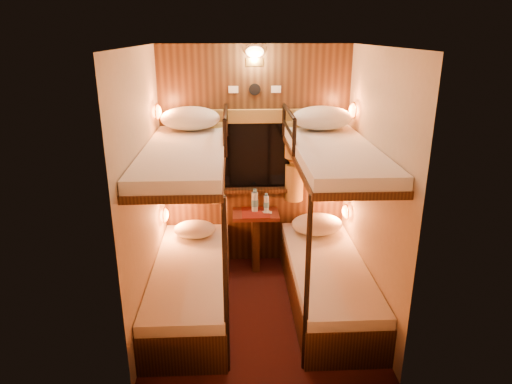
{
  "coord_description": "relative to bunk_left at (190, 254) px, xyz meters",
  "views": [
    {
      "loc": [
        -0.22,
        -3.75,
        2.51
      ],
      "look_at": [
        -0.03,
        0.15,
        1.13
      ],
      "focal_mm": 32.0,
      "sensor_mm": 36.0,
      "label": 1
    }
  ],
  "objects": [
    {
      "name": "table",
      "position": [
        0.65,
        0.78,
        -0.14
      ],
      "size": [
        0.5,
        0.34,
        0.66
      ],
      "color": "#582414",
      "rests_on": "floor"
    },
    {
      "name": "pillow_lower_left",
      "position": [
        -0.0,
        0.61,
        -0.02
      ],
      "size": [
        0.44,
        0.31,
        0.17
      ],
      "primitive_type": "ellipsoid",
      "color": "silver",
      "rests_on": "bunk_left"
    },
    {
      "name": "back_panel",
      "position": [
        0.65,
        0.97,
        0.64
      ],
      "size": [
        2.0,
        0.03,
        2.4
      ],
      "primitive_type": "cube",
      "color": "black",
      "rests_on": "floor"
    },
    {
      "name": "wall_right",
      "position": [
        1.65,
        -0.07,
        0.64
      ],
      "size": [
        0.0,
        2.4,
        2.4
      ],
      "primitive_type": "plane",
      "rotation": [
        1.57,
        0.0,
        -1.57
      ],
      "color": "#C6B293",
      "rests_on": "floor"
    },
    {
      "name": "pillow_lower_right",
      "position": [
        1.3,
        0.63,
        0.01
      ],
      "size": [
        0.55,
        0.39,
        0.22
      ],
      "primitive_type": "ellipsoid",
      "color": "silver",
      "rests_on": "bunk_right"
    },
    {
      "name": "bottle_left",
      "position": [
        0.64,
        0.82,
        0.2
      ],
      "size": [
        0.07,
        0.07,
        0.26
      ],
      "rotation": [
        0.0,
        0.0,
        0.01
      ],
      "color": "#99BFE5",
      "rests_on": "table"
    },
    {
      "name": "ceiling",
      "position": [
        0.65,
        -0.07,
        1.84
      ],
      "size": [
        2.1,
        2.1,
        0.0
      ],
      "primitive_type": "plane",
      "rotation": [
        3.14,
        0.0,
        0.0
      ],
      "color": "silver",
      "rests_on": "wall_back"
    },
    {
      "name": "wall_front",
      "position": [
        0.65,
        -1.12,
        0.64
      ],
      "size": [
        2.4,
        0.0,
        2.4
      ],
      "primitive_type": "plane",
      "rotation": [
        -1.57,
        0.0,
        0.0
      ],
      "color": "#C6B293",
      "rests_on": "floor"
    },
    {
      "name": "reading_lamps",
      "position": [
        0.65,
        0.63,
        0.68
      ],
      "size": [
        2.0,
        0.2,
        1.25
      ],
      "color": "orange",
      "rests_on": "wall_left"
    },
    {
      "name": "pillow_upper_right",
      "position": [
        1.3,
        0.64,
        1.15
      ],
      "size": [
        0.6,
        0.43,
        0.23
      ],
      "primitive_type": "ellipsoid",
      "color": "silver",
      "rests_on": "bunk_right"
    },
    {
      "name": "bottle_right",
      "position": [
        0.77,
        0.82,
        0.18
      ],
      "size": [
        0.06,
        0.06,
        0.21
      ],
      "rotation": [
        0.0,
        0.0,
        0.02
      ],
      "color": "#99BFE5",
      "rests_on": "table"
    },
    {
      "name": "bunk_left",
      "position": [
        0.0,
        0.0,
        0.0
      ],
      "size": [
        0.72,
        1.9,
        1.82
      ],
      "color": "black",
      "rests_on": "floor"
    },
    {
      "name": "curtains",
      "position": [
        0.65,
        0.9,
        0.71
      ],
      "size": [
        1.1,
        0.22,
        1.0
      ],
      "color": "olive",
      "rests_on": "back_panel"
    },
    {
      "name": "wall_back",
      "position": [
        0.65,
        0.98,
        0.64
      ],
      "size": [
        2.4,
        0.0,
        2.4
      ],
      "primitive_type": "plane",
      "rotation": [
        1.57,
        0.0,
        0.0
      ],
      "color": "#C6B293",
      "rests_on": "floor"
    },
    {
      "name": "floor",
      "position": [
        0.65,
        -0.07,
        -0.56
      ],
      "size": [
        2.1,
        2.1,
        0.0
      ],
      "primitive_type": "plane",
      "color": "#380F0F",
      "rests_on": "ground"
    },
    {
      "name": "wall_left",
      "position": [
        -0.35,
        -0.07,
        0.64
      ],
      "size": [
        0.0,
        2.4,
        2.4
      ],
      "primitive_type": "plane",
      "rotation": [
        1.57,
        0.0,
        1.57
      ],
      "color": "#C6B293",
      "rests_on": "floor"
    },
    {
      "name": "window",
      "position": [
        0.65,
        0.94,
        0.62
      ],
      "size": [
        1.0,
        0.12,
        0.79
      ],
      "color": "black",
      "rests_on": "back_panel"
    },
    {
      "name": "bunk_right",
      "position": [
        1.3,
        0.0,
        0.0
      ],
      "size": [
        0.72,
        1.9,
        1.82
      ],
      "color": "black",
      "rests_on": "floor"
    },
    {
      "name": "back_fixtures",
      "position": [
        0.65,
        0.93,
        1.69
      ],
      "size": [
        0.54,
        0.09,
        0.48
      ],
      "color": "black",
      "rests_on": "back_panel"
    },
    {
      "name": "pillow_upper_left",
      "position": [
        -0.0,
        0.69,
        1.15
      ],
      "size": [
        0.59,
        0.42,
        0.23
      ],
      "primitive_type": "ellipsoid",
      "color": "silver",
      "rests_on": "bunk_left"
    },
    {
      "name": "sachet_a",
      "position": [
        0.77,
        0.79,
        0.09
      ],
      "size": [
        0.1,
        0.09,
        0.01
      ],
      "primitive_type": "cube",
      "rotation": [
        0.0,
        0.0,
        0.26
      ],
      "color": "silver",
      "rests_on": "table"
    },
    {
      "name": "sachet_b",
      "position": [
        0.78,
        0.77,
        0.09
      ],
      "size": [
        0.09,
        0.07,
        0.01
      ],
      "primitive_type": "cube",
      "rotation": [
        0.0,
        0.0,
        -0.09
      ],
      "color": "silver",
      "rests_on": "table"
    }
  ]
}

